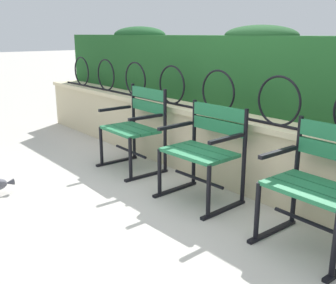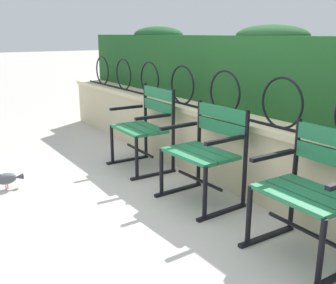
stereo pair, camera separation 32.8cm
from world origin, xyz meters
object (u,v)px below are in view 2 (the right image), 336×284
at_px(park_chair_left, 146,125).
at_px(park_chair_centre, 207,150).
at_px(park_chair_right, 313,189).
at_px(pigeon_near_chairs, 6,178).

distance_m(park_chair_left, park_chair_centre, 1.06).
distance_m(park_chair_right, pigeon_near_chairs, 2.71).
bearing_deg(park_chair_right, park_chair_centre, -179.51).
bearing_deg(pigeon_near_chairs, park_chair_left, 83.53).
bearing_deg(park_chair_left, park_chair_right, -0.23).
relative_size(park_chair_centre, pigeon_near_chairs, 2.86).
bearing_deg(pigeon_near_chairs, park_chair_right, 31.67).
bearing_deg(park_chair_centre, park_chair_right, 0.49).
xyz_separation_m(park_chair_right, pigeon_near_chairs, (-2.29, -1.41, -0.35)).
height_order(park_chair_left, park_chair_right, park_chair_left).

